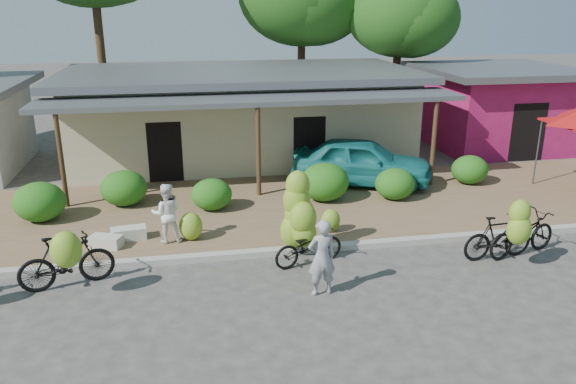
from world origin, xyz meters
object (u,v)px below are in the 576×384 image
Objects in this scene: bike_center at (302,226)px; sack_far at (106,241)px; bike_left at (66,259)px; teal_van at (362,161)px; tree_near_right at (395,11)px; bystander at (166,213)px; vendor at (322,258)px; bike_far_right at (522,234)px; bike_right at (503,234)px; sack_near at (129,233)px.

sack_far is at bearing 57.63° from bike_center.
teal_van is at bearing -71.44° from bike_left.
tree_near_right reaches higher than bystander.
vendor is (4.60, -2.98, 0.56)m from sack_far.
bike_right is at bearing 94.15° from bike_far_right.
bike_right reaches higher than bystander.
tree_near_right is 3.37× the size of bike_far_right.
tree_near_right is 8.42× the size of sack_near.
bike_right is 9.35m from sack_far.
bike_left is 1.91m from sack_far.
sack_near is (-4.06, 1.68, -0.57)m from bike_center.
bike_right is 0.41× the size of teal_van.
bike_center is at bearing 155.56° from bystander.
teal_van is at bearing 9.49° from bike_right.
bike_far_right is 9.53m from sack_near.
bike_left is at bearing -20.10° from vendor.
teal_van reaches higher than sack_near.
bike_left is 2.70× the size of sack_far.
sack_far is at bearing -32.33° from bike_left.
sack_far is at bearing -142.01° from sack_near.
bike_center is 1.28× the size of vendor.
tree_near_right reaches higher than bike_far_right.
tree_near_right is at bearing -56.90° from bike_left.
bike_far_right is 0.48× the size of teal_van.
vendor is 4.36m from bystander.
bike_right is at bearing -107.90° from bike_left.
bike_center reaches higher than bystander.
bike_right is at bearing -144.41° from teal_van.
tree_near_right reaches higher than bike_right.
sack_near is 5.34m from vendor.
tree_near_right is 14.62m from bike_far_right.
vendor is (-6.87, -14.66, -4.54)m from tree_near_right.
bystander is (-7.60, 2.30, 0.19)m from bike_right.
sack_far is at bearing -39.95° from vendor.
bike_right is 0.86× the size of bike_far_right.
sack_near is at bearing 37.99° from sack_far.
bike_far_right is 2.84× the size of sack_far.
bike_left is 10.27m from bike_far_right.
bike_right reaches higher than bike_far_right.
teal_van reaches higher than bystander.
tree_near_right is 15.97m from bystander.
vendor is (-5.12, -0.97, 0.29)m from bike_far_right.
bike_right is 4.53m from vendor.
bystander is at bearing 2.20° from sack_far.
bike_right is 0.71m from bike_far_right.
sack_far is 1.59m from bystander.
sack_near is 1.18m from bystander.
bike_left is 1.11× the size of bike_right.
bike_far_right is (-1.75, -13.68, -4.83)m from tree_near_right.
vendor reaches higher than sack_near.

